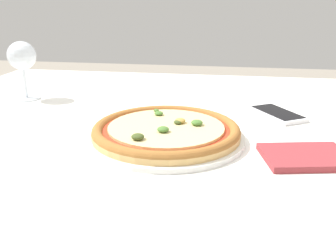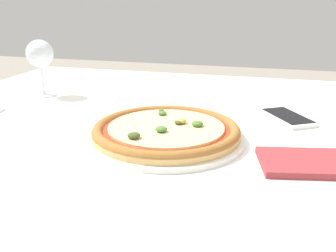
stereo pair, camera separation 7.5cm
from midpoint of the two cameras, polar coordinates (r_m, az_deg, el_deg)
dining_table at (r=0.92m, az=-1.20°, el=-3.63°), size 1.41×1.08×0.75m
pizza_plate at (r=0.76m, az=-2.85°, el=-0.96°), size 0.32×0.32×0.04m
wine_glass_far_left at (r=1.13m, az=-23.19°, el=9.52°), size 0.08×0.08×0.16m
cell_phone at (r=0.94m, az=14.14°, el=1.79°), size 0.14×0.16×0.01m
napkin_folded at (r=0.70m, az=17.43°, el=-4.54°), size 0.17×0.14×0.01m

